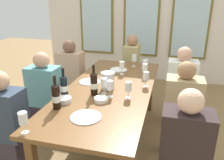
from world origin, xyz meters
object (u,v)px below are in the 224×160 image
metal_pitcher (108,80)px  wine_glass_2 (23,119)px  seated_person_1 (181,89)px  seated_person_3 (182,113)px  wine_bottle_0 (94,83)px  wine_glass_6 (146,77)px  white_plate_2 (119,70)px  wine_glass_5 (128,87)px  seated_person_6 (131,68)px  wine_glass_0 (122,65)px  wine_glass_3 (110,86)px  white_plate_1 (86,117)px  seated_person_0 (71,78)px  tasting_bowl_1 (101,99)px  seated_person_2 (45,98)px  wine_glass_7 (145,68)px  wine_glass_1 (145,64)px  wine_bottle_1 (64,86)px  seated_person_5 (183,157)px  dining_table (109,94)px  wine_glass_4 (104,83)px  white_plate_0 (90,82)px  seated_person_4 (7,129)px  wine_glass_8 (134,59)px  tasting_bowl_0 (64,100)px  wine_bottle_2 (56,96)px

metal_pitcher → wine_glass_2: (-0.38, -1.01, 0.03)m
seated_person_1 → seated_person_3: same height
wine_bottle_0 → wine_glass_6: size_ratio=1.87×
white_plate_2 → wine_bottle_0: bearing=-93.6°
wine_glass_5 → seated_person_6: bearing=98.8°
wine_glass_2 → wine_glass_6: 1.41m
wine_glass_0 → wine_glass_3: (0.03, -0.72, 0.00)m
white_plate_1 → wine_glass_5: 0.57m
wine_glass_6 → seated_person_0: bearing=154.0°
seated_person_1 → tasting_bowl_1: bearing=-127.1°
white_plate_1 → seated_person_2: size_ratio=0.24×
wine_glass_7 → seated_person_6: size_ratio=0.16×
wine_glass_1 → seated_person_6: bearing=112.0°
wine_glass_1 → seated_person_6: size_ratio=0.16×
wine_bottle_1 → white_plate_2: bearing=71.7°
white_plate_2 → tasting_bowl_1: 1.03m
metal_pitcher → seated_person_5: 1.13m
wine_glass_5 → wine_glass_1: bearing=85.7°
dining_table → white_plate_2: white_plate_2 is taller
wine_glass_0 → seated_person_5: size_ratio=0.16×
metal_pitcher → wine_bottle_0: wine_bottle_0 is taller
dining_table → wine_glass_0: bearing=85.8°
wine_glass_0 → wine_glass_4: 0.67m
wine_glass_0 → tasting_bowl_1: bearing=-91.3°
white_plate_0 → tasting_bowl_1: 0.56m
wine_glass_7 → seated_person_4: seated_person_4 is taller
wine_glass_1 → wine_glass_3: size_ratio=1.00×
white_plate_2 → seated_person_3: size_ratio=0.21×
tasting_bowl_1 → wine_glass_0: wine_glass_0 is taller
white_plate_0 → white_plate_1: bearing=-72.4°
wine_glass_7 → wine_glass_2: bearing=-115.8°
seated_person_2 → white_plate_2: bearing=42.5°
wine_glass_0 → wine_glass_6: same height
white_plate_2 → seated_person_1: 0.89m
white_plate_1 → seated_person_4: bearing=-176.7°
wine_glass_8 → seated_person_3: (0.68, -0.90, -0.33)m
metal_pitcher → tasting_bowl_0: metal_pitcher is taller
white_plate_1 → metal_pitcher: size_ratio=1.43×
wine_glass_3 → metal_pitcher: bearing=111.7°
seated_person_1 → seated_person_3: size_ratio=1.00×
white_plate_2 → wine_bottle_0: 0.90m
seated_person_2 → tasting_bowl_0: bearing=-41.9°
white_plate_0 → white_plate_2: same height
wine_bottle_0 → tasting_bowl_1: wine_bottle_0 is taller
dining_table → white_plate_0: 0.31m
wine_bottle_1 → seated_person_1: 1.62m
seated_person_1 → seated_person_2: (-1.62, -0.72, 0.00)m
wine_bottle_1 → wine_glass_2: bearing=-90.3°
wine_bottle_2 → seated_person_2: (-0.48, 0.57, -0.34)m
wine_glass_1 → wine_glass_2: bearing=-112.8°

